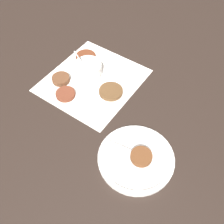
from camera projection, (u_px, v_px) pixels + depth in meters
ground_plane at (86, 82)px, 0.98m from camera, size 4.00×4.00×0.00m
napkin at (93, 80)px, 0.98m from camera, size 0.39×0.36×0.00m
sauce_bowl at (88, 70)px, 0.98m from camera, size 0.11×0.10×0.11m
fritter_0 at (65, 94)px, 0.93m from camera, size 0.07×0.07×0.01m
fritter_1 at (86, 57)px, 1.05m from camera, size 0.08×0.08×0.01m
fritter_2 at (61, 79)px, 0.97m from camera, size 0.07×0.07×0.02m
fritter_3 at (111, 91)px, 0.94m from camera, size 0.09×0.09×0.01m
serving_plate at (136, 158)px, 0.78m from camera, size 0.23×0.23×0.02m
fritter_on_plate at (141, 157)px, 0.76m from camera, size 0.06×0.06×0.01m
fork at (132, 152)px, 0.77m from camera, size 0.03×0.15×0.00m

